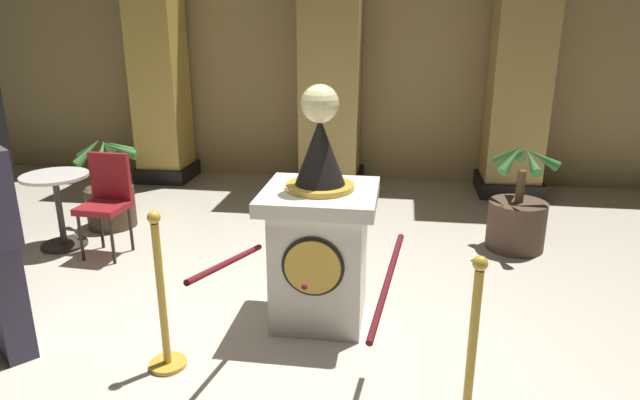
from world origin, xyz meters
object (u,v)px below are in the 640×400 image
(stanchion_far, at_px, (470,368))
(potted_palm_left, at_px, (110,198))
(pedestal_clock, at_px, (320,236))
(stanchion_near, at_px, (163,315))
(potted_palm_right, at_px, (517,218))
(cafe_chair_red, at_px, (107,196))
(cafe_table, at_px, (58,201))

(stanchion_far, distance_m, potted_palm_left, 4.37)
(pedestal_clock, xyz_separation_m, stanchion_near, (-0.88, -0.76, -0.28))
(stanchion_near, height_order, potted_palm_left, stanchion_near)
(stanchion_far, bearing_deg, stanchion_near, 171.97)
(potted_palm_right, bearing_deg, cafe_chair_red, -169.96)
(stanchion_far, bearing_deg, potted_palm_right, 74.69)
(stanchion_far, relative_size, cafe_chair_red, 1.04)
(potted_palm_left, height_order, cafe_table, potted_palm_left)
(pedestal_clock, xyz_separation_m, stanchion_far, (0.97, -1.02, -0.31))
(stanchion_far, bearing_deg, potted_palm_left, 142.92)
(pedestal_clock, relative_size, cafe_chair_red, 1.80)
(stanchion_far, distance_m, cafe_chair_red, 3.69)
(pedestal_clock, xyz_separation_m, cafe_chair_red, (-2.16, 0.93, -0.08))
(stanchion_near, relative_size, cafe_table, 1.44)
(cafe_chair_red, bearing_deg, cafe_table, 172.35)
(pedestal_clock, relative_size, stanchion_far, 1.73)
(stanchion_far, relative_size, potted_palm_right, 0.94)
(stanchion_far, bearing_deg, cafe_chair_red, 147.99)
(potted_palm_right, distance_m, cafe_chair_red, 3.91)
(stanchion_far, xyz_separation_m, potted_palm_left, (-3.49, 2.63, -0.03))
(pedestal_clock, relative_size, potted_palm_left, 1.71)
(potted_palm_left, bearing_deg, cafe_table, -107.59)
(potted_palm_left, distance_m, cafe_table, 0.66)
(stanchion_near, distance_m, stanchion_far, 1.87)
(cafe_chair_red, bearing_deg, stanchion_far, -32.01)
(stanchion_near, bearing_deg, potted_palm_left, 124.59)
(stanchion_far, distance_m, potted_palm_right, 2.73)
(cafe_table, xyz_separation_m, cafe_chair_red, (0.55, -0.07, 0.10))
(potted_palm_left, bearing_deg, stanchion_far, -37.08)
(cafe_table, height_order, cafe_chair_red, cafe_chair_red)
(pedestal_clock, xyz_separation_m, potted_palm_right, (1.69, 1.61, -0.34))
(stanchion_near, bearing_deg, cafe_table, 136.00)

